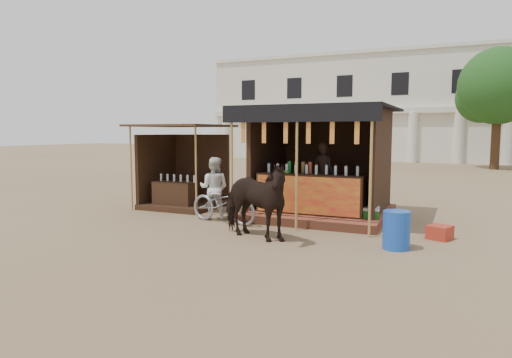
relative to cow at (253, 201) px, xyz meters
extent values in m
plane|color=#846B4C|center=(-0.47, -0.42, -0.79)|extent=(120.00, 120.00, 0.00)
cube|color=brown|center=(0.53, 3.08, -0.68)|extent=(3.40, 2.80, 0.22)
cube|color=brown|center=(0.53, 1.53, -0.69)|extent=(3.40, 0.35, 0.20)
cube|color=#351F13|center=(0.53, 2.13, -0.10)|extent=(2.60, 0.55, 0.95)
cube|color=red|center=(0.53, 1.85, -0.10)|extent=(2.50, 0.02, 0.88)
cube|color=#351F13|center=(0.53, 4.33, 0.68)|extent=(3.00, 0.12, 2.50)
cube|color=#351F13|center=(-0.97, 3.08, 0.68)|extent=(0.12, 2.50, 2.50)
cube|color=#351F13|center=(2.03, 3.08, 0.68)|extent=(0.12, 2.50, 2.50)
cube|color=black|center=(0.53, 2.88, 1.96)|extent=(3.60, 3.60, 0.06)
cube|color=black|center=(0.53, 1.10, 1.78)|extent=(3.60, 0.06, 0.36)
cylinder|color=tan|center=(-1.07, 1.13, 0.58)|extent=(0.06, 0.06, 2.75)
cylinder|color=tan|center=(0.53, 1.13, 0.58)|extent=(0.06, 0.06, 2.75)
cylinder|color=tan|center=(2.13, 1.13, 0.58)|extent=(0.06, 0.06, 2.75)
cube|color=red|center=(-0.77, 1.13, 1.41)|extent=(0.10, 0.02, 0.55)
cube|color=red|center=(-0.25, 1.13, 1.41)|extent=(0.10, 0.02, 0.55)
cube|color=red|center=(0.27, 1.13, 1.41)|extent=(0.10, 0.02, 0.55)
cube|color=red|center=(0.79, 1.13, 1.41)|extent=(0.10, 0.02, 0.55)
cube|color=red|center=(1.31, 1.13, 1.41)|extent=(0.10, 0.02, 0.55)
cube|color=red|center=(1.83, 1.13, 1.41)|extent=(0.10, 0.02, 0.55)
imported|color=black|center=(0.55, 3.18, 0.27)|extent=(0.71, 0.57, 1.69)
cube|color=#351F13|center=(-3.47, 2.78, -0.72)|extent=(2.00, 2.00, 0.15)
cube|color=#351F13|center=(-3.47, 3.73, 0.26)|extent=(1.90, 0.10, 2.10)
cube|color=#351F13|center=(-4.42, 2.78, 0.26)|extent=(0.10, 1.90, 2.10)
cube|color=#472D19|center=(-3.47, 2.68, 1.56)|extent=(2.40, 2.40, 0.06)
cylinder|color=tan|center=(-4.52, 1.73, 0.38)|extent=(0.05, 0.05, 2.35)
cylinder|color=tan|center=(-2.42, 1.73, 0.38)|extent=(0.05, 0.05, 2.35)
cube|color=#351F13|center=(-3.47, 2.28, -0.39)|extent=(1.20, 0.50, 0.80)
imported|color=black|center=(0.00, 0.00, 0.00)|extent=(2.05, 1.37, 1.59)
imported|color=gray|center=(-1.35, 1.22, -0.30)|extent=(1.97, 1.00, 0.99)
imported|color=silver|center=(-1.81, 1.58, -0.02)|extent=(0.86, 0.73, 1.55)
cylinder|color=#1747AE|center=(2.76, 0.37, -0.43)|extent=(0.65, 0.65, 0.72)
cube|color=#A32A1B|center=(3.47, 1.56, -0.65)|extent=(0.55, 0.56, 0.28)
cube|color=#186E1C|center=(1.84, 2.18, -0.59)|extent=(0.68, 0.51, 0.40)
cube|color=white|center=(1.84, 2.18, -0.36)|extent=(0.70, 0.53, 0.06)
cube|color=silver|center=(-2.47, 29.58, 3.21)|extent=(26.00, 7.00, 8.00)
cube|color=silver|center=(-2.47, 25.98, 2.91)|extent=(26.00, 0.50, 0.40)
cube|color=silver|center=(-2.47, 26.08, 7.26)|extent=(26.00, 0.30, 0.25)
cylinder|color=silver|center=(-14.47, 25.98, 1.01)|extent=(0.70, 0.70, 3.60)
cylinder|color=silver|center=(-11.47, 25.98, 1.01)|extent=(0.70, 0.70, 3.60)
cylinder|color=silver|center=(-8.47, 25.98, 1.01)|extent=(0.70, 0.70, 3.60)
cylinder|color=silver|center=(-5.47, 25.98, 1.01)|extent=(0.70, 0.70, 3.60)
cylinder|color=silver|center=(-2.47, 25.98, 1.01)|extent=(0.70, 0.70, 3.60)
cylinder|color=silver|center=(0.53, 25.98, 1.01)|extent=(0.70, 0.70, 3.60)
cylinder|color=silver|center=(3.53, 25.98, 1.01)|extent=(0.70, 0.70, 3.60)
cylinder|color=silver|center=(6.53, 25.98, 1.01)|extent=(0.70, 0.70, 3.60)
cylinder|color=#382314|center=(5.53, 21.58, 1.21)|extent=(0.50, 0.50, 4.00)
sphere|color=#21551D|center=(5.53, 21.58, 4.01)|extent=(4.40, 4.40, 4.40)
sphere|color=#21551D|center=(4.73, 22.18, 3.41)|extent=(2.99, 2.99, 2.99)
camera|label=1|loc=(3.83, -8.29, 1.38)|focal=32.00mm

